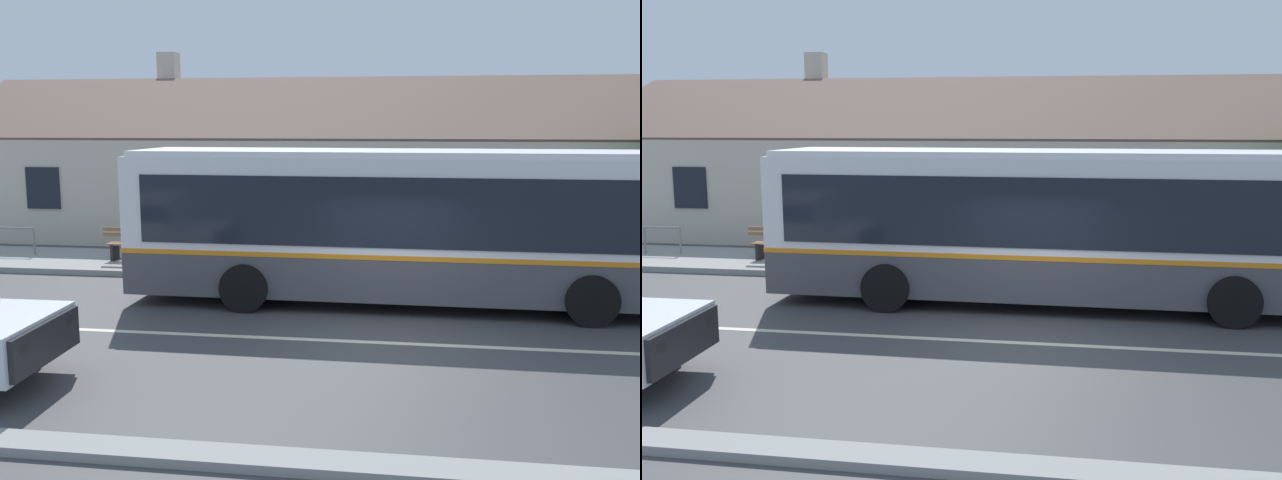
{
  "view_description": "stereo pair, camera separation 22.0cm",
  "coord_description": "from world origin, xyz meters",
  "views": [
    {
      "loc": [
        0.6,
        -12.15,
        3.86
      ],
      "look_at": [
        -1.53,
        2.5,
        1.4
      ],
      "focal_mm": 40.0,
      "sensor_mm": 36.0,
      "label": 1
    },
    {
      "loc": [
        0.82,
        -12.12,
        3.86
      ],
      "look_at": [
        -1.53,
        2.5,
        1.4
      ],
      "focal_mm": 40.0,
      "sensor_mm": 36.0,
      "label": 2
    }
  ],
  "objects": [
    {
      "name": "curb_near",
      "position": [
        0.0,
        -4.75,
        0.06
      ],
      "size": [
        60.0,
        0.5,
        0.12
      ],
      "primitive_type": "cube",
      "color": "gray",
      "rests_on": "ground"
    },
    {
      "name": "transit_bus",
      "position": [
        0.25,
        2.9,
        1.76
      ],
      "size": [
        11.76,
        2.86,
        3.27
      ],
      "color": "#47474C",
      "rests_on": "ground"
    },
    {
      "name": "bench_by_building",
      "position": [
        -6.96,
        5.82,
        0.57
      ],
      "size": [
        1.76,
        0.51,
        0.94
      ],
      "color": "brown",
      "rests_on": "sidewalk_far"
    },
    {
      "name": "sidewalk_far",
      "position": [
        0.0,
        6.0,
        0.07
      ],
      "size": [
        60.0,
        3.0,
        0.15
      ],
      "primitive_type": "cube",
      "color": "gray",
      "rests_on": "ground"
    },
    {
      "name": "community_building",
      "position": [
        -2.03,
        13.83,
        1.79
      ],
      "size": [
        26.78,
        10.46,
        6.48
      ],
      "color": "beige",
      "rests_on": "ground"
    },
    {
      "name": "lane_divider_stripe",
      "position": [
        0.0,
        0.0,
        0.0
      ],
      "size": [
        60.0,
        0.16,
        0.01
      ],
      "primitive_type": "cube",
      "color": "beige",
      "rests_on": "ground"
    },
    {
      "name": "ground_plane",
      "position": [
        0.0,
        0.0,
        0.0
      ],
      "size": [
        300.0,
        300.0,
        0.0
      ],
      "primitive_type": "plane",
      "color": "#424244"
    },
    {
      "name": "bike_rack",
      "position": [
        -10.77,
        6.26,
        0.68
      ],
      "size": [
        1.16,
        0.06,
        0.78
      ],
      "color": "slate",
      "rests_on": "sidewalk_far"
    }
  ]
}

